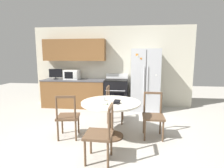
# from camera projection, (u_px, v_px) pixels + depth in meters

# --- Properties ---
(ground_plane) EXTENTS (14.00, 14.00, 0.00)m
(ground_plane) POSITION_uv_depth(u_px,v_px,m) (96.00, 141.00, 3.40)
(ground_plane) COLOR #B2ADA3
(back_wall) EXTENTS (5.20, 0.44, 2.60)m
(back_wall) POSITION_uv_depth(u_px,v_px,m) (102.00, 63.00, 5.76)
(back_wall) COLOR beige
(back_wall) RESTS_ON ground_plane
(kitchen_counter) EXTENTS (2.03, 0.64, 0.90)m
(kitchen_counter) POSITION_uv_depth(u_px,v_px,m) (74.00, 93.00, 5.71)
(kitchen_counter) COLOR brown
(kitchen_counter) RESTS_ON ground_plane
(refrigerator) EXTENTS (0.84, 0.77, 1.85)m
(refrigerator) POSITION_uv_depth(u_px,v_px,m) (145.00, 80.00, 5.31)
(refrigerator) COLOR #B2B5BA
(refrigerator) RESTS_ON ground_plane
(oven_range) EXTENTS (0.71, 0.68, 1.08)m
(oven_range) POSITION_uv_depth(u_px,v_px,m) (116.00, 94.00, 5.53)
(oven_range) COLOR black
(oven_range) RESTS_ON ground_plane
(microwave) EXTENTS (0.47, 0.37, 0.30)m
(microwave) POSITION_uv_depth(u_px,v_px,m) (72.00, 75.00, 5.68)
(microwave) COLOR white
(microwave) RESTS_ON kitchen_counter
(countertop_tv) EXTENTS (0.43, 0.16, 0.33)m
(countertop_tv) POSITION_uv_depth(u_px,v_px,m) (56.00, 74.00, 5.71)
(countertop_tv) COLOR black
(countertop_tv) RESTS_ON kitchen_counter
(dining_table) EXTENTS (1.18, 1.18, 0.73)m
(dining_table) POSITION_uv_depth(u_px,v_px,m) (111.00, 109.00, 3.50)
(dining_table) COLOR beige
(dining_table) RESTS_ON ground_plane
(dining_chair_near) EXTENTS (0.43, 0.43, 0.90)m
(dining_chair_near) POSITION_uv_depth(u_px,v_px,m) (101.00, 134.00, 2.69)
(dining_chair_near) COLOR brown
(dining_chair_near) RESTS_ON ground_plane
(dining_chair_right) EXTENTS (0.42, 0.42, 0.90)m
(dining_chair_right) POSITION_uv_depth(u_px,v_px,m) (153.00, 116.00, 3.53)
(dining_chair_right) COLOR brown
(dining_chair_right) RESTS_ON ground_plane
(dining_chair_left) EXTENTS (0.48, 0.48, 0.90)m
(dining_chair_left) POSITION_uv_depth(u_px,v_px,m) (68.00, 117.00, 3.48)
(dining_chair_left) COLOR brown
(dining_chair_left) RESTS_ON ground_plane
(dining_chair_far) EXTENTS (0.42, 0.42, 0.90)m
(dining_chair_far) POSITION_uv_depth(u_px,v_px,m) (114.00, 105.00, 4.36)
(dining_chair_far) COLOR brown
(dining_chair_far) RESTS_ON ground_plane
(candle_glass) EXTENTS (0.08, 0.08, 0.08)m
(candle_glass) POSITION_uv_depth(u_px,v_px,m) (104.00, 99.00, 3.53)
(candle_glass) COLOR silver
(candle_glass) RESTS_ON dining_table
(folded_napkin) EXTENTS (0.17, 0.10, 0.05)m
(folded_napkin) POSITION_uv_depth(u_px,v_px,m) (103.00, 103.00, 3.28)
(folded_napkin) COLOR beige
(folded_napkin) RESTS_ON dining_table
(wallet) EXTENTS (0.15, 0.15, 0.07)m
(wallet) POSITION_uv_depth(u_px,v_px,m) (117.00, 102.00, 3.34)
(wallet) COLOR black
(wallet) RESTS_ON dining_table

